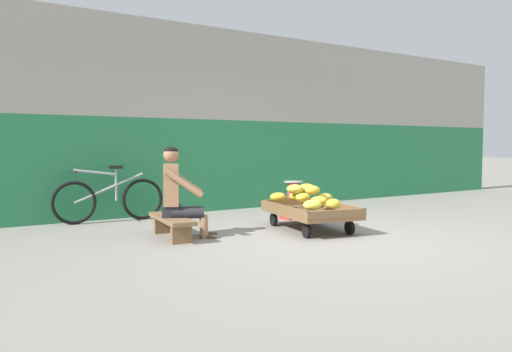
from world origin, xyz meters
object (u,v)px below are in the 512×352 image
Objects in this scene: banana_cart at (310,213)px; bicycle_near_left at (109,199)px; low_bench at (172,222)px; vendor_seated at (178,193)px; plastic_crate at (293,209)px; shopping_bag at (319,214)px; weighing_scale at (293,190)px.

bicycle_near_left is at bearing 133.85° from banana_cart.
vendor_seated reaches higher than low_bench.
vendor_seated is 2.31m from plastic_crate.
vendor_seated is at bearing -25.08° from low_bench.
bicycle_near_left is (-0.28, 1.72, 0.15)m from low_bench.
low_bench is at bearing 179.24° from shopping_bag.
weighing_scale is at bearing 98.98° from shopping_bag.
banana_cart is 1.09m from plastic_crate.
weighing_scale is at bearing 13.87° from vendor_seated.
bicycle_near_left is at bearing 99.29° from low_bench.
plastic_crate is 0.30m from weighing_scale.
weighing_scale is (2.29, 0.51, 0.25)m from low_bench.
low_bench is 2.36m from weighing_scale.
bicycle_near_left reaches higher than shopping_bag.
banana_cart is at bearing -115.07° from plastic_crate.
bicycle_near_left reaches higher than low_bench.
banana_cart reaches higher than shopping_bag.
vendor_seated reaches higher than bicycle_near_left.
bicycle_near_left is at bearing 154.76° from plastic_crate.
weighing_scale is (0.46, 0.98, 0.21)m from banana_cart.
low_bench is 3.13× the size of plastic_crate.
weighing_scale is at bearing 12.51° from low_bench.
plastic_crate is at bearing -25.24° from bicycle_near_left.
weighing_scale is at bearing -25.26° from bicycle_near_left.
vendor_seated is 2.28m from weighing_scale.
weighing_scale is 0.64m from shopping_bag.
banana_cart is at bearing -115.10° from weighing_scale.
low_bench is 1.75m from bicycle_near_left.
low_bench is at bearing -80.71° from bicycle_near_left.
bicycle_near_left reaches higher than plastic_crate.
vendor_seated is 1.81m from bicycle_near_left.
bicycle_near_left is (-2.57, 1.21, 0.20)m from plastic_crate.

